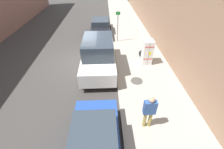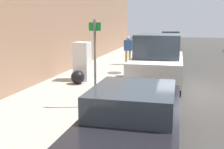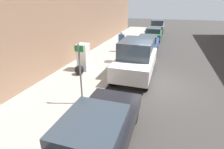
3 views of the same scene
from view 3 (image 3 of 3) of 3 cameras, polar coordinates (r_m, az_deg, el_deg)
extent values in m
plane|color=#383533|center=(9.88, 14.43, -3.08)|extent=(80.00, 80.00, 0.00)
cube|color=#9E998E|center=(10.84, -8.68, 0.17)|extent=(3.71, 44.00, 0.14)
cube|color=#937056|center=(11.53, -22.81, 18.97)|extent=(1.72, 39.60, 7.51)
cube|color=white|center=(11.11, -9.27, 5.65)|extent=(0.64, 0.69, 1.67)
cube|color=black|center=(11.41, -8.49, 6.14)|extent=(0.01, 0.01, 1.59)
cube|color=yellow|center=(11.43, -8.88, 6.58)|extent=(0.16, 0.01, 0.22)
cube|color=red|center=(11.27, -8.65, 8.75)|extent=(0.58, 0.01, 0.05)
cube|color=red|center=(11.51, -8.39, 4.55)|extent=(0.58, 0.01, 0.05)
cylinder|color=#47443F|center=(12.75, -1.06, 4.26)|extent=(0.70, 0.70, 0.02)
cylinder|color=slate|center=(7.11, -10.23, -0.36)|extent=(0.07, 0.07, 2.60)
cube|color=#198C33|center=(6.78, -10.79, 8.28)|extent=(0.36, 0.02, 0.24)
sphere|color=black|center=(10.58, -10.63, 1.49)|extent=(0.56, 0.56, 0.56)
cylinder|color=#A8934C|center=(15.42, 2.65, 9.10)|extent=(0.14, 0.14, 0.84)
cylinder|color=#A8934C|center=(15.37, 3.46, 9.03)|extent=(0.14, 0.14, 0.84)
cube|color=#2D5193|center=(15.24, 3.11, 11.75)|extent=(0.49, 0.22, 0.63)
sphere|color=tan|center=(15.17, 3.15, 13.34)|extent=(0.23, 0.23, 0.23)
cube|color=black|center=(5.32, -5.23, -19.60)|extent=(1.84, 4.74, 0.55)
cube|color=#2D3842|center=(4.82, -6.58, -16.75)|extent=(1.62, 1.99, 0.50)
cylinder|color=black|center=(7.05, -5.55, -10.53)|extent=(0.22, 0.65, 0.65)
cylinder|color=black|center=(6.67, 7.40, -12.74)|extent=(0.22, 0.65, 0.65)
cube|color=silver|center=(10.58, 7.86, 3.81)|extent=(2.03, 4.76, 0.85)
cube|color=#2D3842|center=(10.33, 8.13, 8.54)|extent=(1.78, 2.62, 0.95)
cylinder|color=black|center=(12.52, 5.22, 4.87)|extent=(0.22, 0.73, 0.73)
cylinder|color=black|center=(12.29, 13.29, 4.00)|extent=(0.22, 0.73, 0.73)
cylinder|color=black|center=(9.32, 0.43, -1.44)|extent=(0.22, 0.73, 0.73)
cylinder|color=black|center=(9.01, 11.24, -2.80)|extent=(0.22, 0.73, 0.73)
cube|color=#23479E|center=(16.21, 11.58, 9.64)|extent=(1.75, 4.14, 0.55)
cube|color=#2D3842|center=(15.89, 11.64, 11.41)|extent=(1.54, 1.74, 0.55)
cylinder|color=black|center=(17.76, 9.66, 9.99)|extent=(0.22, 0.73, 0.73)
cylinder|color=black|center=(17.63, 14.51, 9.49)|extent=(0.22, 0.73, 0.73)
cylinder|color=black|center=(14.96, 7.97, 7.72)|extent=(0.22, 0.73, 0.73)
cylinder|color=black|center=(14.80, 13.70, 7.13)|extent=(0.22, 0.73, 0.73)
cube|color=#1E6038|center=(21.52, 13.34, 12.61)|extent=(1.82, 4.48, 0.55)
cube|color=#2D3842|center=(21.21, 13.41, 13.91)|extent=(1.60, 1.88, 0.50)
cylinder|color=black|center=(23.24, 11.70, 12.77)|extent=(0.22, 0.71, 0.71)
cylinder|color=black|center=(23.13, 15.61, 12.37)|extent=(0.22, 0.71, 0.71)
cylinder|color=black|center=(20.04, 10.58, 11.32)|extent=(0.22, 0.71, 0.71)
cylinder|color=black|center=(19.91, 15.10, 10.86)|extent=(0.22, 0.71, 0.71)
cube|color=slate|center=(27.31, 14.51, 14.69)|extent=(1.89, 4.42, 0.70)
cube|color=#2D3842|center=(27.23, 14.66, 16.14)|extent=(1.67, 2.43, 0.70)
cylinder|color=black|center=(29.01, 13.02, 14.55)|extent=(0.22, 0.70, 0.70)
cylinder|color=black|center=(28.92, 16.34, 14.21)|extent=(0.22, 0.70, 0.70)
cylinder|color=black|center=(25.83, 12.32, 13.67)|extent=(0.22, 0.70, 0.70)
cylinder|color=black|center=(25.72, 16.03, 13.29)|extent=(0.22, 0.70, 0.70)
camera|label=1|loc=(18.48, 12.36, 27.15)|focal=24.00mm
camera|label=2|loc=(2.66, -127.20, -50.63)|focal=45.00mm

